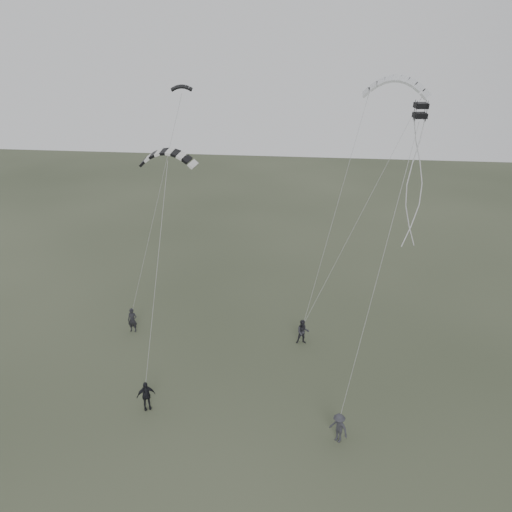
# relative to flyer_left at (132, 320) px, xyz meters

# --- Properties ---
(ground) EXTENTS (140.00, 140.00, 0.00)m
(ground) POSITION_rel_flyer_left_xyz_m (8.06, -7.28, -0.90)
(ground) COLOR #2F3725
(ground) RESTS_ON ground
(flyer_left) EXTENTS (0.67, 0.46, 1.80)m
(flyer_left) POSITION_rel_flyer_left_xyz_m (0.00, 0.00, 0.00)
(flyer_left) COLOR black
(flyer_left) RESTS_ON ground
(flyer_right) EXTENTS (0.95, 0.79, 1.76)m
(flyer_right) POSITION_rel_flyer_left_xyz_m (12.06, -0.00, -0.02)
(flyer_right) COLOR #24242A
(flyer_right) RESTS_ON ground
(flyer_center) EXTENTS (1.11, 0.89, 1.76)m
(flyer_center) POSITION_rel_flyer_left_xyz_m (3.68, -7.86, -0.02)
(flyer_center) COLOR black
(flyer_center) RESTS_ON ground
(flyer_far) EXTENTS (1.23, 1.15, 1.67)m
(flyer_far) POSITION_rel_flyer_left_xyz_m (14.27, -9.00, -0.07)
(flyer_far) COLOR #2C2C32
(flyer_far) RESTS_ON ground
(kite_dark_small) EXTENTS (1.42, 0.82, 0.58)m
(kite_dark_small) POSITION_rel_flyer_left_xyz_m (3.70, 2.97, 15.57)
(kite_dark_small) COLOR black
(kite_dark_small) RESTS_ON flyer_left
(kite_pale_large) EXTENTS (4.74, 2.61, 2.04)m
(kite_pale_large) POSITION_rel_flyer_left_xyz_m (17.54, 7.36, 15.91)
(kite_pale_large) COLOR #B9BBBF
(kite_pale_large) RESTS_ON flyer_right
(kite_striped) EXTENTS (3.26, 1.18, 1.37)m
(kite_striped) POSITION_rel_flyer_left_xyz_m (4.22, -2.61, 12.54)
(kite_striped) COLOR black
(kite_striped) RESTS_ON flyer_center
(kite_box) EXTENTS (0.67, 0.70, 0.71)m
(kite_box) POSITION_rel_flyer_left_xyz_m (17.12, -4.94, 15.20)
(kite_box) COLOR black
(kite_box) RESTS_ON flyer_far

